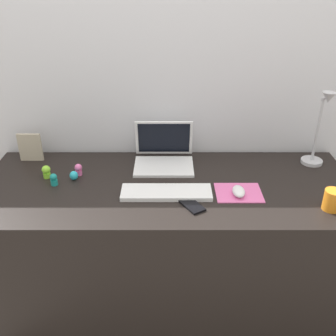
% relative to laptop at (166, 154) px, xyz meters
% --- Properties ---
extents(ground_plane, '(6.00, 6.00, 0.00)m').
position_rel_laptop_xyz_m(ground_plane, '(0.02, -0.22, -0.79)').
color(ground_plane, slate).
extents(back_wall, '(2.98, 0.05, 1.58)m').
position_rel_laptop_xyz_m(back_wall, '(0.02, 0.17, -0.00)').
color(back_wall, silver).
rests_on(back_wall, ground_plane).
extents(desk, '(1.78, 0.70, 0.74)m').
position_rel_laptop_xyz_m(desk, '(0.02, -0.22, -0.42)').
color(desk, black).
rests_on(desk, ground_plane).
extents(laptop, '(0.30, 0.25, 0.21)m').
position_rel_laptop_xyz_m(laptop, '(0.00, 0.00, 0.00)').
color(laptop, white).
rests_on(laptop, desk).
extents(keyboard, '(0.41, 0.13, 0.02)m').
position_rel_laptop_xyz_m(keyboard, '(0.01, -0.31, -0.04)').
color(keyboard, white).
rests_on(keyboard, desk).
extents(mousepad, '(0.21, 0.17, 0.00)m').
position_rel_laptop_xyz_m(mousepad, '(0.34, -0.30, -0.05)').
color(mousepad, pink).
rests_on(mousepad, desk).
extents(mouse, '(0.06, 0.10, 0.03)m').
position_rel_laptop_xyz_m(mouse, '(0.34, -0.32, -0.03)').
color(mouse, white).
rests_on(mouse, mousepad).
extents(cell_phone, '(0.12, 0.14, 0.01)m').
position_rel_laptop_xyz_m(cell_phone, '(0.12, -0.41, -0.05)').
color(cell_phone, black).
rests_on(cell_phone, desk).
extents(desk_lamp, '(0.11, 0.14, 0.40)m').
position_rel_laptop_xyz_m(desk_lamp, '(0.77, -0.02, 0.14)').
color(desk_lamp, '#B7B7BC').
rests_on(desk_lamp, desk).
extents(picture_frame, '(0.12, 0.02, 0.15)m').
position_rel_laptop_xyz_m(picture_frame, '(-0.70, 0.03, 0.02)').
color(picture_frame, '#B2A58C').
rests_on(picture_frame, desk).
extents(coffee_mug, '(0.07, 0.07, 0.09)m').
position_rel_laptop_xyz_m(coffee_mug, '(0.72, -0.43, -0.01)').
color(coffee_mug, orange).
rests_on(coffee_mug, desk).
extents(toy_figurine_pink, '(0.04, 0.04, 0.06)m').
position_rel_laptop_xyz_m(toy_figurine_pink, '(-0.42, -0.13, -0.02)').
color(toy_figurine_pink, pink).
rests_on(toy_figurine_pink, desk).
extents(toy_figurine_teal, '(0.03, 0.03, 0.06)m').
position_rel_laptop_xyz_m(toy_figurine_teal, '(-0.52, -0.23, -0.02)').
color(toy_figurine_teal, teal).
rests_on(toy_figurine_teal, desk).
extents(toy_figurine_cyan, '(0.04, 0.04, 0.04)m').
position_rel_laptop_xyz_m(toy_figurine_cyan, '(-0.43, -0.17, -0.03)').
color(toy_figurine_cyan, '#28B7CC').
rests_on(toy_figurine_cyan, desk).
extents(toy_figurine_lime, '(0.04, 0.04, 0.06)m').
position_rel_laptop_xyz_m(toy_figurine_lime, '(-0.57, -0.15, -0.02)').
color(toy_figurine_lime, '#8CDB33').
rests_on(toy_figurine_lime, desk).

